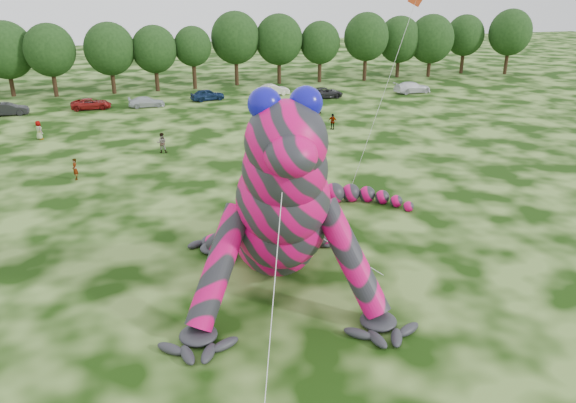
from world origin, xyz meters
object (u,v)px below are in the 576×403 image
(tree_17, at_px, (509,42))
(spectator_4, at_px, (39,130))
(car_5, at_px, (273,90))
(spectator_3, at_px, (332,122))
(tree_10, at_px, (236,49))
(tree_11, at_px, (279,49))
(spectator_0, at_px, (75,169))
(spectator_2, at_px, (318,119))
(car_1, at_px, (8,109))
(tree_14, at_px, (399,47))
(car_6, at_px, (325,93))
(tree_15, at_px, (431,46))
(car_2, at_px, (91,104))
(tree_7, at_px, (111,58))
(tree_16, at_px, (464,44))
(tree_9, at_px, (193,58))
(spectator_5, at_px, (304,153))
(car_3, at_px, (147,102))
(spectator_1, at_px, (162,143))
(tree_8, at_px, (155,58))
(tree_6, at_px, (51,60))
(car_4, at_px, (207,95))
(tree_5, at_px, (7,59))
(tree_12, at_px, (320,52))
(flying_kite, at_px, (411,13))
(car_7, at_px, (412,87))
(inflatable_gecko, at_px, (273,171))

(tree_17, distance_m, spectator_4, 72.62)
(car_5, xyz_separation_m, spectator_3, (1.40, -19.60, 0.12))
(tree_10, xyz_separation_m, tree_11, (6.39, -0.38, -0.22))
(tree_11, bearing_deg, spectator_0, -125.37)
(spectator_0, height_order, spectator_3, spectator_0)
(tree_17, distance_m, spectator_2, 48.36)
(car_1, bearing_deg, car_5, -86.58)
(tree_14, bearing_deg, car_6, -142.77)
(tree_15, relative_size, tree_17, 0.94)
(car_2, height_order, spectator_3, spectator_3)
(tree_7, relative_size, tree_16, 1.01)
(tree_16, height_order, spectator_2, tree_16)
(tree_9, height_order, spectator_5, tree_9)
(tree_10, height_order, spectator_0, tree_10)
(car_3, bearing_deg, spectator_2, -133.29)
(tree_10, height_order, spectator_1, tree_10)
(tree_8, bearing_deg, car_6, -27.45)
(tree_7, xyz_separation_m, tree_14, (43.54, 1.92, -0.04))
(tree_15, bearing_deg, tree_6, -178.89)
(tree_11, xyz_separation_m, car_2, (-26.47, -10.97, -4.38))
(car_6, bearing_deg, car_4, 78.23)
(tree_7, xyz_separation_m, car_5, (20.81, -7.04, -4.03))
(car_3, distance_m, car_5, 17.18)
(tree_5, distance_m, spectator_1, 36.66)
(car_1, bearing_deg, tree_10, -69.85)
(car_4, relative_size, spectator_0, 2.52)
(tree_12, relative_size, tree_14, 0.95)
(flying_kite, relative_size, tree_9, 1.69)
(car_7, xyz_separation_m, spectator_5, (-23.68, -25.95, 0.12))
(tree_7, height_order, tree_12, tree_7)
(tree_12, height_order, spectator_1, tree_12)
(flying_kite, height_order, tree_14, flying_kite)
(tree_6, height_order, car_2, tree_6)
(car_3, distance_m, spectator_0, 26.66)
(spectator_0, relative_size, spectator_5, 0.98)
(tree_12, relative_size, tree_15, 0.93)
(spectator_1, bearing_deg, car_3, -80.51)
(flying_kite, relative_size, car_6, 3.01)
(car_2, bearing_deg, spectator_3, -125.75)
(tree_8, xyz_separation_m, car_4, (5.84, -8.41, -3.73))
(tree_5, xyz_separation_m, tree_9, (24.19, -1.09, -0.56))
(tree_17, xyz_separation_m, spectator_5, (-46.05, -36.59, -4.27))
(inflatable_gecko, bearing_deg, tree_6, 115.01)
(tree_6, height_order, tree_15, tree_15)
(tree_5, distance_m, tree_11, 36.91)
(car_3, distance_m, spectator_1, 20.19)
(car_4, bearing_deg, spectator_5, 176.74)
(tree_7, distance_m, tree_12, 30.11)
(tree_17, bearing_deg, car_3, -170.20)
(tree_6, relative_size, spectator_3, 5.73)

